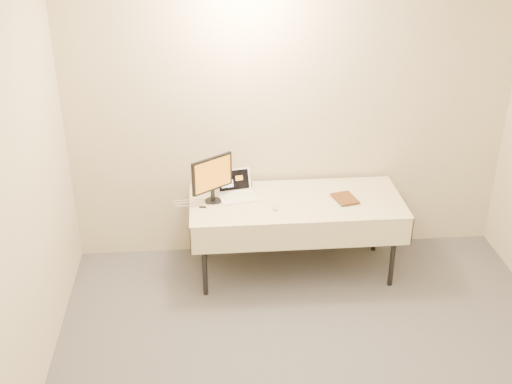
{
  "coord_description": "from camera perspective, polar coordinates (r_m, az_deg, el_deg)",
  "views": [
    {
      "loc": [
        -0.77,
        -2.86,
        3.34
      ],
      "look_at": [
        -0.36,
        1.99,
        0.86
      ],
      "focal_mm": 45.0,
      "sensor_mm": 36.0,
      "label": 1
    }
  ],
  "objects": [
    {
      "name": "monitor",
      "position": [
        5.47,
        -3.92,
        1.41
      ],
      "size": [
        0.35,
        0.25,
        0.42
      ],
      "rotation": [
        0.0,
        0.0,
        0.61
      ],
      "color": "black",
      "rests_on": "table"
    },
    {
      "name": "clicker",
      "position": [
        5.45,
        1.73,
        -1.38
      ],
      "size": [
        0.05,
        0.1,
        0.02
      ],
      "primitive_type": "ellipsoid",
      "rotation": [
        0.0,
        0.0,
        0.02
      ],
      "color": "#B6B6B9",
      "rests_on": "table"
    },
    {
      "name": "usb_dongle",
      "position": [
        5.49,
        -4.77,
        -1.35
      ],
      "size": [
        0.06,
        0.03,
        0.01
      ],
      "primitive_type": "cube",
      "rotation": [
        0.0,
        0.0,
        -0.2
      ],
      "color": "black",
      "rests_on": "table"
    },
    {
      "name": "alarm_clock",
      "position": [
        5.81,
        -0.99,
        0.66
      ],
      "size": [
        0.13,
        0.09,
        0.05
      ],
      "rotation": [
        0.0,
        0.0,
        -0.35
      ],
      "color": "black",
      "rests_on": "table"
    },
    {
      "name": "book",
      "position": [
        5.56,
        7.16,
        0.25
      ],
      "size": [
        0.18,
        0.06,
        0.24
      ],
      "primitive_type": "imported",
      "rotation": [
        0.0,
        0.0,
        0.24
      ],
      "color": "brown",
      "rests_on": "table"
    },
    {
      "name": "table",
      "position": [
        5.64,
        3.59,
        -1.28
      ],
      "size": [
        1.86,
        0.81,
        0.74
      ],
      "color": "black",
      "rests_on": "ground"
    },
    {
      "name": "paper_form",
      "position": [
        5.59,
        7.57,
        -0.99
      ],
      "size": [
        0.13,
        0.25,
        0.0
      ],
      "primitive_type": "cube",
      "rotation": [
        0.0,
        0.0,
        -0.14
      ],
      "color": "#BCEABA",
      "rests_on": "table"
    },
    {
      "name": "laptop",
      "position": [
        5.65,
        -1.79,
        0.15
      ],
      "size": [
        0.36,
        0.35,
        0.21
      ],
      "rotation": [
        0.0,
        0.0,
        0.2
      ],
      "color": "white",
      "rests_on": "table"
    },
    {
      "name": "back_wall",
      "position": [
        5.77,
        3.15,
        6.77
      ],
      "size": [
        4.0,
        0.1,
        2.7
      ],
      "primitive_type": "cube",
      "color": "beige",
      "rests_on": "ground"
    }
  ]
}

